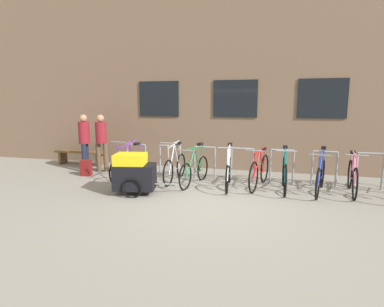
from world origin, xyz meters
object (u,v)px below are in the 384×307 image
at_px(bicycle_blue, 320,176).
at_px(person_browsing, 84,139).
at_px(bike_trailer, 134,173).
at_px(bicycle_red, 259,171).
at_px(bicycle_silver, 175,167).
at_px(person_by_bench, 101,139).
at_px(bicycle_white, 229,172).
at_px(backpack, 86,168).
at_px(bicycle_green, 195,170).
at_px(wooden_bench, 80,155).
at_px(bicycle_pink, 353,177).
at_px(bicycle_teal, 285,174).
at_px(bicycle_purple, 130,166).

distance_m(bicycle_blue, person_browsing, 6.53).
relative_size(bike_trailer, person_browsing, 0.87).
bearing_deg(bicycle_red, person_browsing, 175.31).
xyz_separation_m(bicycle_silver, person_by_bench, (-2.45, 0.52, 0.60)).
distance_m(bicycle_white, backpack, 4.07).
bearing_deg(bicycle_green, bicycle_red, 6.07).
bearing_deg(bicycle_red, wooden_bench, 168.01).
relative_size(bicycle_blue, bike_trailer, 1.19).
bearing_deg(bicycle_pink, bicycle_blue, -170.87).
distance_m(bicycle_red, bicycle_teal, 0.60).
relative_size(bicycle_silver, person_browsing, 0.97).
bearing_deg(person_by_bench, bicycle_silver, -12.06).
xyz_separation_m(bicycle_red, wooden_bench, (-5.85, 1.24, -0.05)).
xyz_separation_m(bicycle_blue, bike_trailer, (-4.09, -1.17, 0.09)).
xyz_separation_m(bicycle_silver, bike_trailer, (-0.55, -1.29, 0.10)).
relative_size(bicycle_pink, bicycle_green, 1.01).
height_order(bicycle_silver, bicycle_white, bicycle_silver).
bearing_deg(person_browsing, person_by_bench, 12.28).
distance_m(bicycle_purple, wooden_bench, 2.88).
bearing_deg(bicycle_purple, person_by_bench, 150.51).
height_order(bicycle_green, bike_trailer, bicycle_green).
xyz_separation_m(bicycle_silver, bicycle_green, (0.57, -0.17, -0.01)).
bearing_deg(bicycle_red, backpack, -179.34).
xyz_separation_m(bicycle_pink, person_by_bench, (-6.68, 0.54, 0.59)).
xyz_separation_m(person_by_bench, backpack, (-0.17, -0.58, -0.76)).
bearing_deg(bicycle_purple, bicycle_blue, 0.81).
height_order(bicycle_teal, person_browsing, person_browsing).
xyz_separation_m(bicycle_green, bicycle_blue, (2.96, 0.05, 0.02)).
height_order(bicycle_blue, bicycle_teal, bicycle_blue).
distance_m(bicycle_purple, backpack, 1.45).
xyz_separation_m(bicycle_pink, person_browsing, (-7.17, 0.43, 0.59)).
bearing_deg(backpack, bicycle_silver, -8.59).
bearing_deg(bicycle_blue, person_by_bench, 173.82).
height_order(bicycle_silver, person_browsing, person_browsing).
xyz_separation_m(wooden_bench, person_browsing, (0.74, -0.82, 0.64)).
distance_m(bicycle_pink, bicycle_white, 2.80).
bearing_deg(bicycle_red, bike_trailer, -154.61).
height_order(bicycle_purple, bicycle_white, bicycle_purple).
relative_size(person_browsing, backpack, 3.86).
bearing_deg(person_browsing, wooden_bench, 132.10).
bearing_deg(person_by_bench, bicycle_pink, -4.60).
distance_m(wooden_bench, person_browsing, 1.28).
height_order(bicycle_purple, person_by_bench, person_by_bench).
bearing_deg(bicycle_purple, bicycle_white, -0.59).
bearing_deg(bicycle_green, person_browsing, 170.51).
bearing_deg(bicycle_pink, bicycle_red, 179.71).
distance_m(person_by_bench, person_browsing, 0.51).
height_order(bicycle_green, person_by_bench, person_by_bench).
xyz_separation_m(bicycle_silver, bicycle_blue, (3.54, -0.13, 0.01)).
bearing_deg(bicycle_blue, wooden_bench, 169.31).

